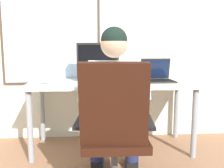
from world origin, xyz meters
TOP-DOWN VIEW (x-y plane):
  - wall_rear at (-0.03, 2.36)m, footprint 5.17×0.08m
  - desk at (-0.05, 1.95)m, footprint 1.74×0.71m
  - office_chair at (-0.10, 0.95)m, footprint 0.61×0.62m
  - person_seated at (-0.08, 1.19)m, footprint 0.55×0.74m
  - crt_monitor at (-0.19, 1.95)m, footprint 0.44×0.25m
  - laptop at (0.44, 1.98)m, footprint 0.34×0.30m
  - wine_glass at (-0.68, 1.77)m, footprint 0.08×0.08m
  - cd_case at (0.15, 1.81)m, footprint 0.16×0.15m

SIDE VIEW (x-z plane):
  - office_chair at x=-0.10m, z-range 0.06..1.08m
  - desk at x=-0.05m, z-range 0.28..1.02m
  - person_seated at x=-0.08m, z-range 0.03..1.28m
  - cd_case at x=0.15m, z-range 0.74..0.75m
  - laptop at x=0.44m, z-range 0.68..0.92m
  - wine_glass at x=-0.68m, z-range 0.76..0.90m
  - crt_monitor at x=-0.19m, z-range 0.75..1.16m
  - wall_rear at x=-0.03m, z-range 0.00..2.68m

